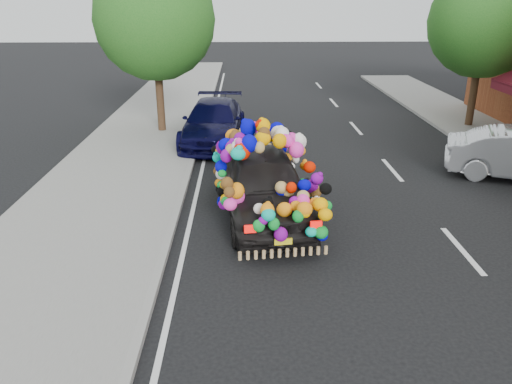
{
  "coord_description": "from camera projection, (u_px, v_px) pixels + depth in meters",
  "views": [
    {
      "loc": [
        -0.79,
        -8.79,
        4.75
      ],
      "look_at": [
        -0.54,
        0.19,
        1.23
      ],
      "focal_mm": 35.0,
      "sensor_mm": 36.0,
      "label": 1
    }
  ],
  "objects": [
    {
      "name": "ground",
      "position": [
        283.0,
        252.0,
        9.94
      ],
      "size": [
        100.0,
        100.0,
        0.0
      ],
      "primitive_type": "plane",
      "color": "black",
      "rests_on": "ground"
    },
    {
      "name": "sidewalk",
      "position": [
        66.0,
        253.0,
        9.81
      ],
      "size": [
        4.0,
        60.0,
        0.12
      ],
      "primitive_type": "cube",
      "color": "gray",
      "rests_on": "ground"
    },
    {
      "name": "kerb",
      "position": [
        165.0,
        251.0,
        9.86
      ],
      "size": [
        0.15,
        60.0,
        0.13
      ],
      "primitive_type": "cube",
      "color": "gray",
      "rests_on": "ground"
    },
    {
      "name": "lane_markings",
      "position": [
        462.0,
        250.0,
        10.03
      ],
      "size": [
        6.0,
        50.0,
        0.01
      ],
      "primitive_type": null,
      "color": "silver",
      "rests_on": "ground"
    },
    {
      "name": "tree_near_sidewalk",
      "position": [
        155.0,
        19.0,
        17.22
      ],
      "size": [
        4.2,
        4.2,
        6.13
      ],
      "color": "#332114",
      "rests_on": "ground"
    },
    {
      "name": "tree_far_b",
      "position": [
        484.0,
        22.0,
        18.03
      ],
      "size": [
        4.0,
        4.0,
        5.9
      ],
      "color": "#332114",
      "rests_on": "ground"
    },
    {
      "name": "plush_art_car",
      "position": [
        264.0,
        169.0,
        11.21
      ],
      "size": [
        2.74,
        4.98,
        2.2
      ],
      "rotation": [
        0.0,
        0.0,
        0.12
      ],
      "color": "black",
      "rests_on": "ground"
    },
    {
      "name": "navy_sedan",
      "position": [
        213.0,
        122.0,
        17.25
      ],
      "size": [
        2.28,
        4.97,
        1.41
      ],
      "primitive_type": "imported",
      "rotation": [
        0.0,
        0.0,
        -0.06
      ],
      "color": "black",
      "rests_on": "ground"
    }
  ]
}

